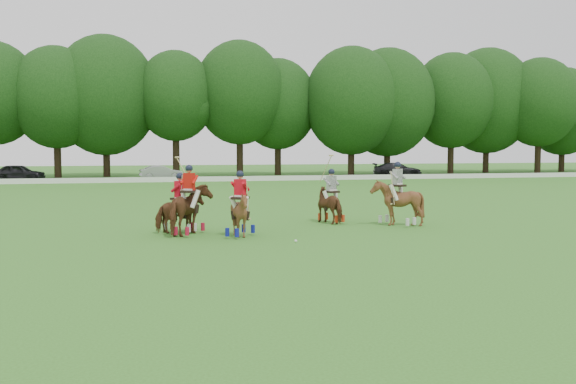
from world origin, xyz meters
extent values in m
plane|color=#346A1E|center=(0.00, 0.00, 0.00)|extent=(180.00, 180.00, 0.00)
cylinder|color=black|center=(-11.63, 48.49, 2.32)|extent=(0.70, 0.70, 4.64)
ellipsoid|color=black|center=(-11.63, 48.49, 7.95)|extent=(8.80, 8.80, 10.13)
cylinder|color=black|center=(-6.99, 49.52, 2.16)|extent=(0.70, 0.70, 4.31)
ellipsoid|color=black|center=(-6.99, 49.52, 8.31)|extent=(10.67, 10.67, 12.27)
cylinder|color=black|center=(-0.04, 48.00, 2.62)|extent=(0.70, 0.70, 5.24)
ellipsoid|color=black|center=(-0.04, 48.00, 8.26)|extent=(8.06, 8.06, 9.26)
cylinder|color=black|center=(6.63, 48.24, 2.59)|extent=(0.70, 0.70, 5.19)
ellipsoid|color=black|center=(6.63, 48.24, 8.75)|extent=(9.50, 9.50, 10.92)
cylinder|color=black|center=(11.06, 49.62, 2.24)|extent=(0.70, 0.70, 4.48)
ellipsoid|color=black|center=(11.06, 49.62, 7.71)|extent=(8.60, 8.60, 9.89)
cylinder|color=black|center=(18.54, 46.82, 2.11)|extent=(0.70, 0.70, 4.21)
ellipsoid|color=black|center=(18.54, 46.82, 8.00)|extent=(10.11, 10.11, 11.63)
cylinder|color=black|center=(23.25, 48.17, 2.03)|extent=(0.70, 0.70, 4.07)
ellipsoid|color=black|center=(23.25, 48.17, 7.99)|extent=(10.46, 10.46, 12.03)
cylinder|color=black|center=(31.16, 48.38, 2.40)|extent=(0.70, 0.70, 4.79)
ellipsoid|color=black|center=(31.16, 48.38, 8.35)|extent=(9.47, 9.47, 10.89)
cylinder|color=black|center=(36.59, 49.92, 2.22)|extent=(0.70, 0.70, 4.44)
ellipsoid|color=black|center=(36.59, 49.92, 8.51)|extent=(10.84, 10.84, 12.47)
cylinder|color=black|center=(41.42, 46.74, 2.43)|extent=(0.70, 0.70, 4.86)
ellipsoid|color=black|center=(41.42, 46.74, 8.21)|extent=(8.94, 8.94, 10.28)
cylinder|color=black|center=(46.86, 49.73, 1.95)|extent=(0.70, 0.70, 3.90)
ellipsoid|color=black|center=(46.86, 49.73, 7.38)|extent=(9.29, 9.29, 10.68)
cube|color=white|center=(0.00, 38.00, 0.22)|extent=(120.00, 0.10, 0.44)
imported|color=black|center=(-14.31, 42.50, 0.76)|extent=(4.74, 2.67, 1.52)
imported|color=#97969B|center=(-1.81, 42.50, 0.66)|extent=(4.12, 1.79, 1.32)
imported|color=black|center=(22.04, 42.50, 0.72)|extent=(5.33, 3.25, 1.44)
imported|color=#522E15|center=(-2.60, 3.59, 0.88)|extent=(1.87, 2.27, 1.76)
cube|color=black|center=(-2.60, 3.59, 1.52)|extent=(0.66, 0.71, 0.08)
cylinder|color=tan|center=(-2.86, 3.74, 1.44)|extent=(0.13, 0.20, 1.29)
imported|color=#522E15|center=(-2.88, 4.24, 0.71)|extent=(1.83, 1.84, 1.41)
cube|color=black|center=(-2.88, 4.24, 1.22)|extent=(0.71, 0.70, 0.08)
cylinder|color=tan|center=(-2.67, 4.46, 2.14)|extent=(0.58, 0.55, 1.08)
imported|color=#522E15|center=(-0.96, 2.69, 0.77)|extent=(1.85, 1.87, 1.54)
cube|color=black|center=(-0.96, 2.69, 1.34)|extent=(0.69, 0.71, 0.08)
cylinder|color=tan|center=(-0.73, 2.50, 1.26)|extent=(0.16, 0.18, 1.29)
imported|color=#522E15|center=(3.28, 5.82, 0.73)|extent=(1.36, 1.89, 1.46)
cube|color=black|center=(3.28, 5.82, 1.26)|extent=(0.61, 0.68, 0.08)
cylinder|color=tan|center=(3.00, 5.71, 2.18)|extent=(0.31, 0.73, 1.08)
imported|color=#522E15|center=(5.50, 4.34, 0.90)|extent=(2.07, 2.14, 1.81)
cube|color=black|center=(5.50, 4.34, 1.57)|extent=(0.66, 0.70, 0.08)
cylinder|color=tan|center=(5.23, 4.19, 1.49)|extent=(0.13, 0.20, 1.29)
sphere|color=white|center=(0.56, 1.04, 0.04)|extent=(0.09, 0.09, 0.09)
camera|label=1|loc=(-4.55, -18.78, 3.07)|focal=40.00mm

